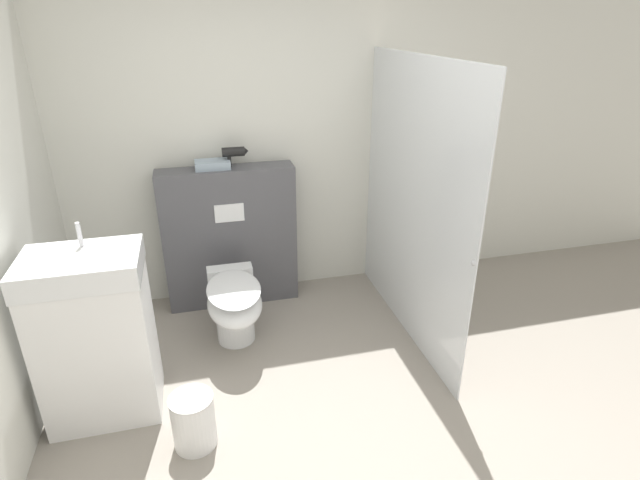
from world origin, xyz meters
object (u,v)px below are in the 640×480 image
Objects in this scene: sink_vanity at (96,337)px; waste_bin at (194,421)px; hair_drier at (234,152)px; toilet at (235,305)px.

sink_vanity reaches higher than waste_bin.
sink_vanity is 1.63m from hair_drier.
hair_drier reaches higher than waste_bin.
toilet is 1.13m from hair_drier.
sink_vanity is (-0.81, -0.47, 0.20)m from toilet.
waste_bin is at bearing -106.18° from hair_drier.
hair_drier is 1.92m from waste_bin.
sink_vanity is 3.65× the size of waste_bin.
sink_vanity is 0.73m from waste_bin.
hair_drier is (0.13, 0.64, 0.93)m from toilet.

